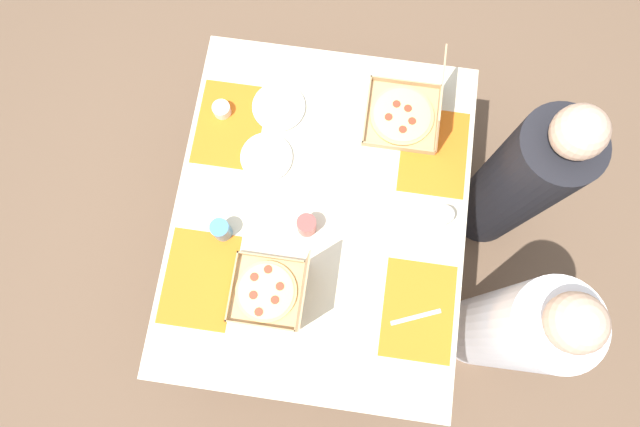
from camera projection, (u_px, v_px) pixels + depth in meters
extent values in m
plane|color=brown|center=(320.00, 248.00, 2.78)|extent=(6.00, 6.00, 0.00)
cylinder|color=#3F3328|center=(237.00, 94.00, 2.59)|extent=(0.07, 0.07, 0.73)
cylinder|color=#3F3328|center=(185.00, 361.00, 2.29)|extent=(0.07, 0.07, 0.73)
cylinder|color=#3F3328|center=(441.00, 121.00, 2.55)|extent=(0.07, 0.07, 0.73)
cylinder|color=#3F3328|center=(415.00, 395.00, 2.26)|extent=(0.07, 0.07, 0.73)
cube|color=beige|center=(320.00, 214.00, 2.05)|extent=(1.38, 1.12, 0.03)
cube|color=orange|center=(230.00, 124.00, 2.12)|extent=(0.36, 0.26, 0.00)
cube|color=orange|center=(199.00, 279.00, 1.98)|extent=(0.36, 0.26, 0.00)
cube|color=orange|center=(434.00, 152.00, 2.10)|extent=(0.36, 0.26, 0.00)
cube|color=orange|center=(418.00, 310.00, 1.95)|extent=(0.36, 0.26, 0.00)
cube|color=tan|center=(267.00, 292.00, 1.96)|extent=(0.26, 0.26, 0.01)
cube|color=tan|center=(272.00, 257.00, 1.97)|extent=(0.01, 0.26, 0.03)
cube|color=tan|center=(260.00, 326.00, 1.92)|extent=(0.01, 0.26, 0.03)
cube|color=tan|center=(232.00, 286.00, 1.95)|extent=(0.26, 0.01, 0.03)
cube|color=tan|center=(300.00, 296.00, 1.94)|extent=(0.26, 0.01, 0.03)
cylinder|color=#E0B76B|center=(266.00, 291.00, 1.95)|extent=(0.23, 0.23, 0.01)
cylinder|color=#EFD67F|center=(266.00, 291.00, 1.95)|extent=(0.20, 0.20, 0.00)
cylinder|color=red|center=(259.00, 312.00, 1.93)|extent=(0.03, 0.03, 0.00)
cylinder|color=red|center=(275.00, 300.00, 1.94)|extent=(0.03, 0.03, 0.00)
cylinder|color=red|center=(280.00, 286.00, 1.95)|extent=(0.03, 0.03, 0.00)
cylinder|color=red|center=(268.00, 269.00, 1.96)|extent=(0.03, 0.03, 0.00)
cylinder|color=red|center=(254.00, 277.00, 1.96)|extent=(0.03, 0.03, 0.00)
cylinder|color=red|center=(253.00, 295.00, 1.94)|extent=(0.03, 0.03, 0.00)
cube|color=tan|center=(303.00, 293.00, 1.80)|extent=(0.26, 0.03, 0.26)
cube|color=tan|center=(401.00, 116.00, 2.13)|extent=(0.29, 0.29, 0.01)
cube|color=tan|center=(406.00, 82.00, 2.14)|extent=(0.01, 0.29, 0.03)
cube|color=tan|center=(398.00, 148.00, 2.08)|extent=(0.01, 0.29, 0.03)
cube|color=tan|center=(367.00, 110.00, 2.12)|extent=(0.29, 0.01, 0.03)
cube|color=tan|center=(438.00, 119.00, 2.11)|extent=(0.29, 0.01, 0.03)
cylinder|color=#E0B76B|center=(402.00, 116.00, 2.12)|extent=(0.25, 0.25, 0.01)
cylinder|color=#EFD67F|center=(402.00, 115.00, 2.11)|extent=(0.23, 0.23, 0.00)
cylinder|color=red|center=(403.00, 129.00, 2.09)|extent=(0.03, 0.03, 0.00)
cylinder|color=red|center=(412.00, 121.00, 2.10)|extent=(0.03, 0.03, 0.00)
cylinder|color=red|center=(408.00, 108.00, 2.11)|extent=(0.03, 0.03, 0.00)
cylinder|color=red|center=(397.00, 104.00, 2.12)|extent=(0.03, 0.03, 0.00)
cylinder|color=red|center=(389.00, 117.00, 2.11)|extent=(0.03, 0.03, 0.00)
cube|color=tan|center=(441.00, 101.00, 1.95)|extent=(0.29, 0.06, 0.29)
cylinder|color=white|center=(279.00, 107.00, 2.14)|extent=(0.20, 0.20, 0.01)
cylinder|color=white|center=(279.00, 107.00, 2.13)|extent=(0.21, 0.21, 0.01)
cylinder|color=white|center=(267.00, 158.00, 2.08)|extent=(0.20, 0.20, 0.01)
cylinder|color=white|center=(266.00, 157.00, 2.08)|extent=(0.20, 0.20, 0.01)
cylinder|color=silver|center=(443.00, 217.00, 1.99)|extent=(0.07, 0.07, 0.09)
cylinder|color=teal|center=(221.00, 230.00, 1.97)|extent=(0.07, 0.07, 0.10)
cylinder|color=#BF4742|center=(307.00, 225.00, 1.98)|extent=(0.07, 0.07, 0.10)
cylinder|color=white|center=(222.00, 110.00, 2.11)|extent=(0.07, 0.07, 0.05)
cube|color=#B7B7BC|center=(218.00, 352.00, 1.91)|extent=(0.18, 0.10, 0.00)
cube|color=#B7B7BC|center=(384.00, 204.00, 2.04)|extent=(0.03, 0.19, 0.00)
cube|color=#B7B7BC|center=(336.00, 155.00, 2.09)|extent=(0.10, 0.18, 0.00)
cube|color=#B7B7BC|center=(416.00, 317.00, 1.94)|extent=(0.09, 0.18, 0.00)
cylinder|color=black|center=(515.00, 185.00, 2.34)|extent=(0.32, 0.32, 1.00)
sphere|color=#D1A889|center=(579.00, 132.00, 1.75)|extent=(0.19, 0.19, 0.19)
cylinder|color=white|center=(507.00, 329.00, 2.18)|extent=(0.32, 0.32, 1.01)
sphere|color=#D1A889|center=(576.00, 323.00, 1.59)|extent=(0.19, 0.19, 0.19)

